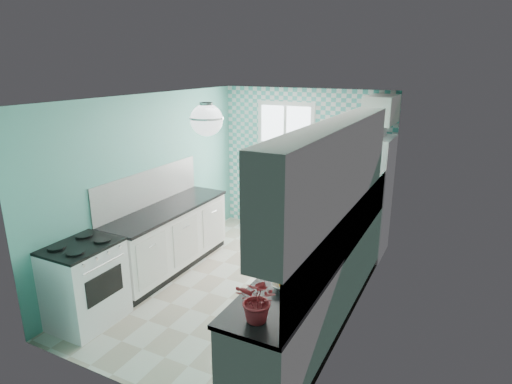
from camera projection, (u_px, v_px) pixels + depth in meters
The scene contains 26 objects.
floor at pixel (244, 284), 5.85m from camera, with size 3.00×4.40×0.02m, color silver.
ceiling at pixel (243, 96), 5.12m from camera, with size 3.00×4.40×0.02m, color white.
wall_back at pixel (305, 162), 7.37m from camera, with size 3.00×0.02×2.50m, color #60B7A8.
wall_front at pixel (119, 267), 3.60m from camera, with size 3.00×0.02×2.50m, color #60B7A8.
wall_left at pixel (151, 182), 6.14m from camera, with size 0.02×4.40×2.50m, color #60B7A8.
wall_right at pixel (361, 215), 4.83m from camera, with size 0.02×4.40×2.50m, color #60B7A8.
accent_wall at pixel (304, 163), 7.35m from camera, with size 3.00×0.01×2.50m, color #4FBBB1.
window at pixel (285, 144), 7.39m from camera, with size 1.04×0.05×1.44m.
backsplash_right at pixel (349, 231), 4.52m from camera, with size 0.02×3.60×0.51m, color white.
backsplash_left at pixel (149, 187), 6.08m from camera, with size 0.02×2.15×0.51m, color white.
upper_cabinets_right at pixel (333, 168), 4.21m from camera, with size 0.33×3.20×0.90m, color white.
upper_cabinet_fridge at pixel (382, 109), 6.19m from camera, with size 0.40×0.74×0.40m, color white.
ceiling_light at pixel (207, 120), 4.49m from camera, with size 0.34×0.34×0.35m.
base_cabinets_right at pixel (320, 287), 4.86m from camera, with size 0.60×3.60×0.90m, color white.
countertop_right at pixel (321, 249), 4.73m from camera, with size 0.63×3.60×0.04m, color black.
base_cabinets_left at pixel (169, 239), 6.17m from camera, with size 0.60×2.15×0.90m, color white.
countertop_left at pixel (168, 209), 6.03m from camera, with size 0.63×2.15×0.04m, color black.
fridge at pixel (361, 196), 6.61m from camera, with size 0.81×0.80×1.85m.
stove at pixel (85, 283), 4.86m from camera, with size 0.63×0.79×0.95m.
sink at pixel (349, 218), 5.66m from camera, with size 0.47×0.39×0.53m.
rug at pixel (283, 260), 6.54m from camera, with size 0.70×1.00×0.02m, color maroon.
dish_towel at pixel (321, 248), 5.80m from camera, with size 0.02×0.27×0.41m, color teal.
fruit_bowl at pixel (287, 285), 3.86m from camera, with size 0.29×0.29×0.07m, color silver.
potted_plant at pixel (259, 300), 3.32m from camera, with size 0.34×0.29×0.38m, color red.
soap_bottle at pixel (358, 205), 5.82m from camera, with size 0.09×0.10×0.21m, color #91B8C4.
microwave at pixel (367, 126), 6.30m from camera, with size 0.52×0.36×0.29m, color white.
Camera 1 is at (2.51, -4.59, 2.89)m, focal length 30.00 mm.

